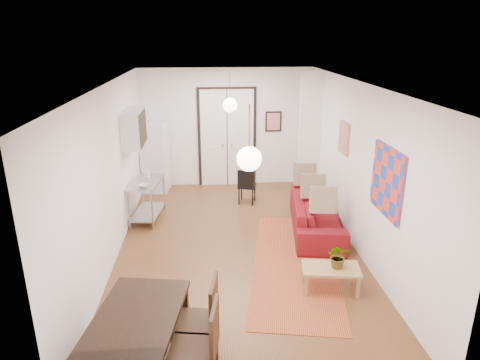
{
  "coord_description": "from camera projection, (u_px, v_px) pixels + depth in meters",
  "views": [
    {
      "loc": [
        -0.49,
        -6.86,
        3.67
      ],
      "look_at": [
        0.06,
        0.13,
        1.25
      ],
      "focal_mm": 32.0,
      "sensor_mm": 36.0,
      "label": 1
    }
  ],
  "objects": [
    {
      "name": "floor",
      "position": [
        237.0,
        248.0,
        7.7
      ],
      "size": [
        7.0,
        7.0,
        0.0
      ],
      "primitive_type": "plane",
      "color": "brown",
      "rests_on": "ground"
    },
    {
      "name": "ceiling",
      "position": [
        237.0,
        84.0,
        6.75
      ],
      "size": [
        4.2,
        7.0,
        0.02
      ],
      "primitive_type": "cube",
      "color": "white",
      "rests_on": "wall_back"
    },
    {
      "name": "wall_back",
      "position": [
        227.0,
        128.0,
        10.53
      ],
      "size": [
        4.2,
        0.02,
        2.9
      ],
      "primitive_type": "cube",
      "color": "white",
      "rests_on": "floor"
    },
    {
      "name": "wall_front",
      "position": [
        265.0,
        288.0,
        3.93
      ],
      "size": [
        4.2,
        0.02,
        2.9
      ],
      "primitive_type": "cube",
      "color": "white",
      "rests_on": "floor"
    },
    {
      "name": "wall_left",
      "position": [
        111.0,
        174.0,
        7.07
      ],
      "size": [
        0.02,
        7.0,
        2.9
      ],
      "primitive_type": "cube",
      "color": "white",
      "rests_on": "floor"
    },
    {
      "name": "wall_right",
      "position": [
        358.0,
        168.0,
        7.38
      ],
      "size": [
        0.02,
        7.0,
        2.9
      ],
      "primitive_type": "cube",
      "color": "white",
      "rests_on": "floor"
    },
    {
      "name": "double_doors",
      "position": [
        227.0,
        138.0,
        10.57
      ],
      "size": [
        1.44,
        0.06,
        2.5
      ],
      "primitive_type": "cube",
      "color": "white",
      "rests_on": "wall_back"
    },
    {
      "name": "stub_partition",
      "position": [
        310.0,
        135.0,
        9.77
      ],
      "size": [
        0.5,
        0.1,
        2.9
      ],
      "primitive_type": "cube",
      "color": "white",
      "rests_on": "floor"
    },
    {
      "name": "wall_cabinet",
      "position": [
        134.0,
        128.0,
        8.35
      ],
      "size": [
        0.35,
        1.0,
        0.7
      ],
      "primitive_type": "cube",
      "color": "white",
      "rests_on": "wall_left"
    },
    {
      "name": "painting_popart",
      "position": [
        387.0,
        181.0,
        6.14
      ],
      "size": [
        0.05,
        1.0,
        1.0
      ],
      "primitive_type": "cube",
      "color": "red",
      "rests_on": "wall_right"
    },
    {
      "name": "painting_abstract",
      "position": [
        344.0,
        138.0,
        8.02
      ],
      "size": [
        0.05,
        0.5,
        0.6
      ],
      "primitive_type": "cube",
      "color": "beige",
      "rests_on": "wall_right"
    },
    {
      "name": "poster_back",
      "position": [
        273.0,
        121.0,
        10.53
      ],
      "size": [
        0.4,
        0.03,
        0.5
      ],
      "primitive_type": "cube",
      "color": "red",
      "rests_on": "wall_back"
    },
    {
      "name": "print_left",
      "position": [
        130.0,
        121.0,
        8.8
      ],
      "size": [
        0.03,
        0.44,
        0.54
      ],
      "primitive_type": "cube",
      "color": "#A57144",
      "rests_on": "wall_left"
    },
    {
      "name": "pendant_back",
      "position": [
        230.0,
        105.0,
        8.85
      ],
      "size": [
        0.3,
        0.3,
        0.8
      ],
      "color": "white",
      "rests_on": "ceiling"
    },
    {
      "name": "pendant_front",
      "position": [
        249.0,
        159.0,
        5.08
      ],
      "size": [
        0.3,
        0.3,
        0.8
      ],
      "color": "white",
      "rests_on": "ceiling"
    },
    {
      "name": "kilim_rug",
      "position": [
        295.0,
        263.0,
        7.19
      ],
      "size": [
        1.99,
        3.83,
        0.01
      ],
      "primitive_type": "cube",
      "rotation": [
        0.0,
        0.0,
        -0.18
      ],
      "color": "#B94C2E",
      "rests_on": "floor"
    },
    {
      "name": "sofa",
      "position": [
        316.0,
        214.0,
        8.29
      ],
      "size": [
        2.39,
        1.2,
        0.67
      ],
      "primitive_type": "imported",
      "rotation": [
        0.0,
        0.0,
        1.43
      ],
      "color": "maroon",
      "rests_on": "floor"
    },
    {
      "name": "coffee_table",
      "position": [
        331.0,
        270.0,
        6.35
      ],
      "size": [
        0.91,
        0.59,
        0.38
      ],
      "rotation": [
        0.0,
        0.0,
        -0.15
      ],
      "color": "tan",
      "rests_on": "floor"
    },
    {
      "name": "potted_plant",
      "position": [
        339.0,
        256.0,
        6.28
      ],
      "size": [
        0.37,
        0.33,
        0.37
      ],
      "primitive_type": "imported",
      "rotation": [
        0.0,
        0.0,
        -0.15
      ],
      "color": "#3D7133",
      "rests_on": "coffee_table"
    },
    {
      "name": "kitchen_counter",
      "position": [
        147.0,
        196.0,
        8.72
      ],
      "size": [
        0.69,
        1.15,
        0.83
      ],
      "rotation": [
        0.0,
        0.0,
        -0.14
      ],
      "color": "#A9ABAE",
      "rests_on": "floor"
    },
    {
      "name": "bowl",
      "position": [
        144.0,
        185.0,
        8.33
      ],
      "size": [
        0.26,
        0.26,
        0.05
      ],
      "primitive_type": "imported",
      "rotation": [
        0.0,
        0.0,
        -0.42
      ],
      "color": "beige",
      "rests_on": "kitchen_counter"
    },
    {
      "name": "soap_bottle",
      "position": [
        147.0,
        174.0,
        8.83
      ],
      "size": [
        0.1,
        0.1,
        0.17
      ],
      "primitive_type": "imported",
      "rotation": [
        0.0,
        0.0,
        -0.42
      ],
      "color": "teal",
      "rests_on": "kitchen_counter"
    },
    {
      "name": "fridge",
      "position": [
        155.0,
        158.0,
        10.27
      ],
      "size": [
        0.66,
        0.66,
        1.66
      ],
      "primitive_type": "cube",
      "rotation": [
        0.0,
        0.0,
        -0.14
      ],
      "color": "white",
      "rests_on": "floor"
    },
    {
      "name": "dining_table",
      "position": [
        135.0,
        326.0,
        4.49
      ],
      "size": [
        1.11,
        1.65,
        0.85
      ],
      "rotation": [
        0.0,
        0.0,
        -0.16
      ],
      "color": "black",
      "rests_on": "floor"
    },
    {
      "name": "dining_chair_near",
      "position": [
        194.0,
        308.0,
        5.01
      ],
      "size": [
        0.57,
        0.75,
        1.05
      ],
      "rotation": [
        0.0,
        0.0,
        -1.73
      ],
      "color": "#362011",
      "rests_on": "floor"
    },
    {
      "name": "dining_chair_far",
      "position": [
        193.0,
        334.0,
        4.58
      ],
      "size": [
        0.57,
        0.75,
        1.05
      ],
      "rotation": [
        0.0,
        0.0,
        -1.73
      ],
      "color": "#362011",
      "rests_on": "floor"
    },
    {
      "name": "black_side_chair",
      "position": [
        247.0,
        182.0,
        9.69
      ],
      "size": [
        0.45,
        0.46,
        0.81
      ],
      "rotation": [
        0.0,
        0.0,
        2.88
      ],
      "color": "black",
      "rests_on": "floor"
    }
  ]
}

